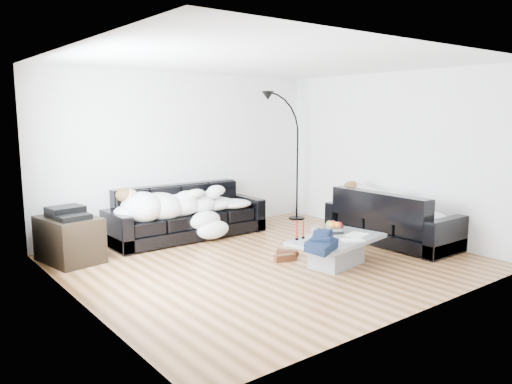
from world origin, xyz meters
TOP-DOWN VIEW (x-y plane):
  - ground at (0.00, 0.00)m, footprint 5.00×5.00m
  - wall_back at (0.00, 2.25)m, footprint 5.00×0.02m
  - wall_left at (-2.50, 0.00)m, footprint 0.02×4.50m
  - wall_right at (2.50, 0.00)m, footprint 0.02×4.50m
  - ceiling at (0.00, 0.00)m, footprint 5.00×5.00m
  - sofa_back at (-0.22, 1.80)m, footprint 2.51×0.87m
  - sofa_right at (2.07, -0.39)m, footprint 0.86×2.00m
  - sleeper_back at (-0.22, 1.75)m, footprint 2.12×0.73m
  - sleeper_right at (2.07, -0.39)m, footprint 0.72×1.71m
  - teal_cushion at (2.01, 0.23)m, footprint 0.42×0.38m
  - coffee_table at (0.57, -0.68)m, footprint 1.38×0.95m
  - fruit_bowl at (0.74, -0.46)m, footprint 0.33×0.33m
  - wine_glass_a at (0.37, -0.51)m, footprint 0.09×0.09m
  - wine_glass_b at (0.20, -0.61)m, footprint 0.08×0.08m
  - wine_glass_c at (0.42, -0.66)m, footprint 0.08×0.08m
  - candle_left at (0.08, -0.44)m, footprint 0.05×0.05m
  - candle_right at (0.19, -0.44)m, footprint 0.05×0.05m
  - newspaper_a at (0.87, -0.74)m, footprint 0.36×0.31m
  - newspaper_b at (0.62, -0.89)m, footprint 0.34×0.30m
  - navy_jacket at (0.02, -0.94)m, footprint 0.46×0.42m
  - shoes at (0.23, -0.06)m, footprint 0.57×0.52m
  - av_cabinet at (-2.11, 1.63)m, footprint 0.74×0.96m
  - stereo at (-2.11, 1.63)m, footprint 0.49×0.40m
  - floor_lamp at (2.12, 1.79)m, footprint 0.76×0.32m

SIDE VIEW (x-z plane):
  - ground at x=0.00m, z-range 0.00..0.00m
  - shoes at x=0.23m, z-range 0.00..0.11m
  - coffee_table at x=0.57m, z-range 0.00..0.37m
  - av_cabinet at x=-2.11m, z-range 0.00..0.60m
  - newspaper_a at x=0.87m, z-range 0.38..0.38m
  - newspaper_b at x=0.62m, z-range 0.38..0.38m
  - sofa_right at x=2.07m, z-range 0.00..0.81m
  - sofa_back at x=-0.22m, z-range 0.00..0.82m
  - wine_glass_a at x=0.37m, z-range 0.37..0.53m
  - wine_glass_c at x=0.42m, z-range 0.37..0.54m
  - fruit_bowl at x=0.74m, z-range 0.37..0.54m
  - wine_glass_b at x=0.20m, z-range 0.37..0.55m
  - candle_right at x=0.19m, z-range 0.37..0.59m
  - candle_left at x=0.08m, z-range 0.37..0.61m
  - navy_jacket at x=0.02m, z-range 0.45..0.63m
  - sleeper_right at x=2.07m, z-range 0.42..0.84m
  - sleeper_back at x=-0.22m, z-range 0.42..0.84m
  - stereo at x=-2.11m, z-range 0.60..0.73m
  - teal_cushion at x=2.01m, z-range 0.62..0.82m
  - floor_lamp at x=2.12m, z-range 0.00..2.06m
  - wall_back at x=0.00m, z-range 0.00..2.60m
  - wall_left at x=-2.50m, z-range 0.00..2.60m
  - wall_right at x=2.50m, z-range 0.00..2.60m
  - ceiling at x=0.00m, z-range 2.60..2.60m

